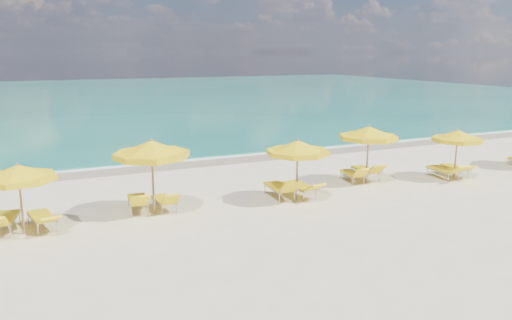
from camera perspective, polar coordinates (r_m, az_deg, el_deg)
name	(u,v)px	position (r m, az deg, el deg)	size (l,w,h in m)	color
ground_plane	(272,199)	(18.70, 1.90, -4.48)	(120.00, 120.00, 0.00)	beige
ocean	(101,97)	(64.78, -17.30, 6.91)	(120.00, 80.00, 0.30)	#147059
wet_sand_band	(208,161)	(25.34, -5.50, -0.08)	(120.00, 2.60, 0.01)	tan
foam_line	(203,158)	(26.09, -6.06, 0.26)	(120.00, 1.20, 0.03)	white
whitecap_near	(68,139)	(33.55, -20.69, 2.21)	(14.00, 0.36, 0.05)	white
whitecap_far	(233,116)	(43.45, -2.60, 5.10)	(18.00, 0.30, 0.05)	white
umbrella_2	(18,174)	(16.26, -25.53, -1.41)	(2.69, 2.69, 2.20)	#9F754F
umbrella_3	(152,150)	(16.88, -11.85, 1.14)	(2.81, 2.81, 2.59)	#9F754F
umbrella_4	(297,148)	(18.08, 4.76, 1.36)	(2.61, 2.61, 2.32)	#9F754F
umbrella_5	(368,133)	(21.09, 12.73, 2.98)	(2.54, 2.54, 2.46)	#9F754F
umbrella_6	(457,136)	(22.98, 22.04, 2.52)	(2.56, 2.56, 2.18)	#9F754F
lounger_2_left	(4,224)	(17.13, -26.82, -6.57)	(0.99, 2.06, 0.86)	#A5A8AD
lounger_2_right	(43,222)	(16.95, -23.20, -6.49)	(0.99, 2.00, 0.72)	#A5A8AD
lounger_3_left	(138,205)	(17.72, -13.34, -4.98)	(0.84, 1.92, 0.88)	#A5A8AD
lounger_3_right	(164,204)	(17.70, -10.44, -4.95)	(0.68, 1.68, 0.80)	#A5A8AD
lounger_4_left	(280,192)	(18.76, 2.74, -3.65)	(0.75, 2.00, 0.94)	#A5A8AD
lounger_4_right	(300,190)	(19.05, 5.09, -3.47)	(0.87, 2.05, 0.78)	#A5A8AD
lounger_5_left	(353,177)	(21.45, 10.97, -1.92)	(0.87, 1.79, 0.82)	#A5A8AD
lounger_5_right	(366,173)	(22.09, 12.43, -1.51)	(0.81, 1.96, 0.87)	#A5A8AD
lounger_6_left	(443,173)	(23.12, 20.62, -1.43)	(0.68, 1.92, 0.82)	#A5A8AD
lounger_6_right	(455,171)	(23.89, 21.79, -1.15)	(0.73, 1.83, 0.68)	#A5A8AD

